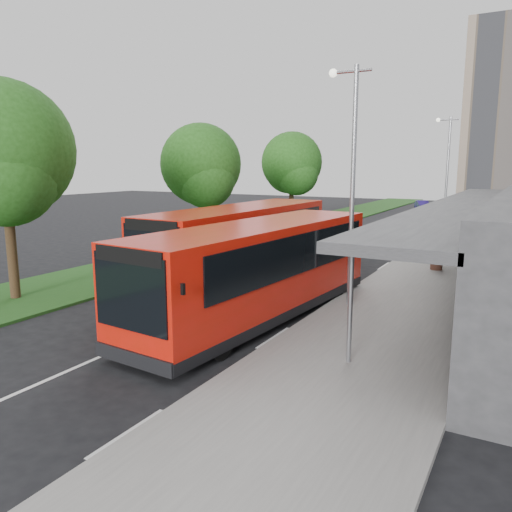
{
  "coord_description": "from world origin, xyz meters",
  "views": [
    {
      "loc": [
        9.61,
        -14.34,
        4.96
      ],
      "look_at": [
        0.38,
        2.17,
        1.5
      ],
      "focal_mm": 35.0,
      "sensor_mm": 36.0,
      "label": 1
    }
  ],
  "objects_px": {
    "tree_mid": "(201,170)",
    "car_near": "(441,210)",
    "bus_main": "(259,271)",
    "bollard": "(444,237)",
    "tree_near": "(5,160)",
    "tree_far": "(292,167)",
    "litter_bin": "(437,259)",
    "lamp_post_near": "(351,172)",
    "lamp_post_far": "(446,169)",
    "car_far": "(422,205)",
    "bus_second": "(241,243)"
  },
  "relations": [
    {
      "from": "bus_main",
      "to": "bus_second",
      "type": "bearing_deg",
      "value": 131.46
    },
    {
      "from": "tree_far",
      "to": "bus_second",
      "type": "distance_m",
      "value": 18.46
    },
    {
      "from": "tree_near",
      "to": "tree_mid",
      "type": "xyz_separation_m",
      "value": [
        0.0,
        12.0,
        -0.45
      ]
    },
    {
      "from": "lamp_post_far",
      "to": "bus_main",
      "type": "bearing_deg",
      "value": -95.36
    },
    {
      "from": "bus_second",
      "to": "car_near",
      "type": "relative_size",
      "value": 2.97
    },
    {
      "from": "litter_bin",
      "to": "car_near",
      "type": "distance_m",
      "value": 27.67
    },
    {
      "from": "car_near",
      "to": "car_far",
      "type": "xyz_separation_m",
      "value": [
        -2.94,
        5.87,
        -0.11
      ]
    },
    {
      "from": "lamp_post_far",
      "to": "litter_bin",
      "type": "xyz_separation_m",
      "value": [
        1.72,
        -12.33,
        -4.07
      ]
    },
    {
      "from": "tree_far",
      "to": "litter_bin",
      "type": "xyz_separation_m",
      "value": [
        12.85,
        -11.38,
        -4.19
      ]
    },
    {
      "from": "tree_far",
      "to": "car_near",
      "type": "height_order",
      "value": "tree_far"
    },
    {
      "from": "lamp_post_near",
      "to": "car_far",
      "type": "height_order",
      "value": "lamp_post_near"
    },
    {
      "from": "car_far",
      "to": "tree_far",
      "type": "bearing_deg",
      "value": -128.1
    },
    {
      "from": "bus_second",
      "to": "car_far",
      "type": "xyz_separation_m",
      "value": [
        -0.01,
        39.09,
        -1.1
      ]
    },
    {
      "from": "lamp_post_near",
      "to": "litter_bin",
      "type": "height_order",
      "value": "lamp_post_near"
    },
    {
      "from": "tree_far",
      "to": "bollard",
      "type": "bearing_deg",
      "value": -14.99
    },
    {
      "from": "lamp_post_far",
      "to": "bollard",
      "type": "xyz_separation_m",
      "value": [
        0.78,
        -4.14,
        -4.13
      ]
    },
    {
      "from": "lamp_post_far",
      "to": "tree_far",
      "type": "bearing_deg",
      "value": -175.13
    },
    {
      "from": "litter_bin",
      "to": "bus_main",
      "type": "bearing_deg",
      "value": -110.58
    },
    {
      "from": "lamp_post_near",
      "to": "bollard",
      "type": "bearing_deg",
      "value": 87.19
    },
    {
      "from": "lamp_post_far",
      "to": "car_far",
      "type": "bearing_deg",
      "value": 104.44
    },
    {
      "from": "bollard",
      "to": "car_far",
      "type": "xyz_separation_m",
      "value": [
        -6.16,
        25.03,
        -0.04
      ]
    },
    {
      "from": "tree_mid",
      "to": "lamp_post_far",
      "type": "relative_size",
      "value": 0.91
    },
    {
      "from": "lamp_post_near",
      "to": "bus_second",
      "type": "xyz_separation_m",
      "value": [
        -5.38,
        1.81,
        -3.07
      ]
    },
    {
      "from": "bus_second",
      "to": "car_far",
      "type": "distance_m",
      "value": 39.1
    },
    {
      "from": "bus_second",
      "to": "tree_far",
      "type": "bearing_deg",
      "value": 109.51
    },
    {
      "from": "lamp_post_far",
      "to": "litter_bin",
      "type": "bearing_deg",
      "value": -82.06
    },
    {
      "from": "tree_mid",
      "to": "lamp_post_near",
      "type": "bearing_deg",
      "value": -32.36
    },
    {
      "from": "litter_bin",
      "to": "car_near",
      "type": "bearing_deg",
      "value": 98.66
    },
    {
      "from": "tree_mid",
      "to": "car_near",
      "type": "distance_m",
      "value": 29.57
    },
    {
      "from": "bus_second",
      "to": "car_far",
      "type": "bearing_deg",
      "value": 91.07
    },
    {
      "from": "lamp_post_far",
      "to": "bus_main",
      "type": "relative_size",
      "value": 0.72
    },
    {
      "from": "tree_near",
      "to": "tree_mid",
      "type": "relative_size",
      "value": 1.09
    },
    {
      "from": "bollard",
      "to": "tree_far",
      "type": "bearing_deg",
      "value": 165.01
    },
    {
      "from": "tree_mid",
      "to": "litter_bin",
      "type": "xyz_separation_m",
      "value": [
        12.85,
        0.62,
        -4.05
      ]
    },
    {
      "from": "car_near",
      "to": "car_far",
      "type": "bearing_deg",
      "value": 92.45
    },
    {
      "from": "lamp_post_near",
      "to": "bus_main",
      "type": "xyz_separation_m",
      "value": [
        -2.11,
        -2.54,
        -3.12
      ]
    },
    {
      "from": "car_far",
      "to": "bus_second",
      "type": "bearing_deg",
      "value": -113.35
    },
    {
      "from": "tree_mid",
      "to": "car_near",
      "type": "xyz_separation_m",
      "value": [
        8.68,
        27.97,
        -4.05
      ]
    },
    {
      "from": "bus_main",
      "to": "car_far",
      "type": "bearing_deg",
      "value": 98.84
    },
    {
      "from": "litter_bin",
      "to": "tree_far",
      "type": "bearing_deg",
      "value": 138.47
    },
    {
      "from": "bus_main",
      "to": "bollard",
      "type": "relative_size",
      "value": 12.9
    },
    {
      "from": "lamp_post_near",
      "to": "bus_second",
      "type": "bearing_deg",
      "value": 161.43
    },
    {
      "from": "lamp_post_far",
      "to": "bollard",
      "type": "bearing_deg",
      "value": -79.33
    },
    {
      "from": "tree_far",
      "to": "litter_bin",
      "type": "relative_size",
      "value": 7.53
    },
    {
      "from": "tree_near",
      "to": "lamp_post_near",
      "type": "distance_m",
      "value": 12.19
    },
    {
      "from": "bollard",
      "to": "bus_main",
      "type": "bearing_deg",
      "value": -98.93
    },
    {
      "from": "car_near",
      "to": "tree_near",
      "type": "bearing_deg",
      "value": -126.39
    },
    {
      "from": "tree_near",
      "to": "car_far",
      "type": "height_order",
      "value": "tree_near"
    },
    {
      "from": "tree_near",
      "to": "tree_mid",
      "type": "distance_m",
      "value": 12.01
    },
    {
      "from": "tree_far",
      "to": "car_far",
      "type": "bearing_deg",
      "value": 75.26
    }
  ]
}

